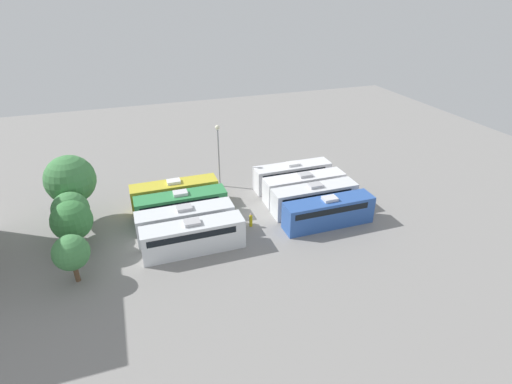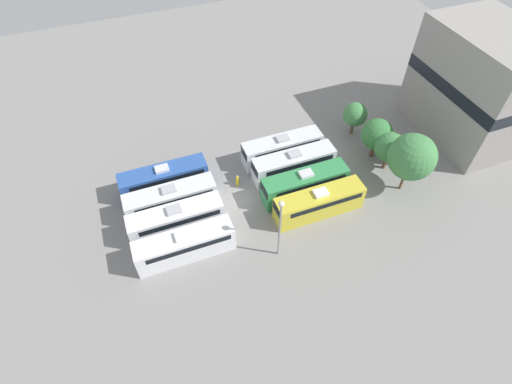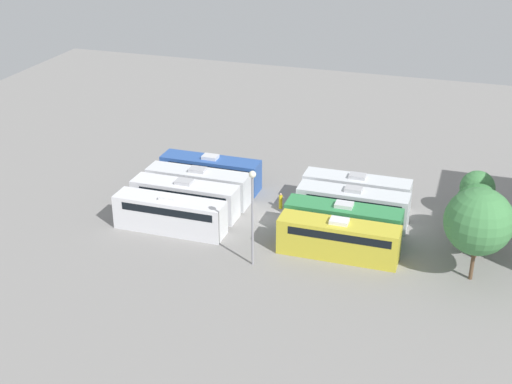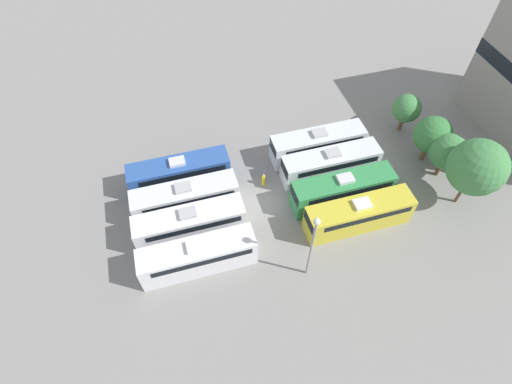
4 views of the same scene
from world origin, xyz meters
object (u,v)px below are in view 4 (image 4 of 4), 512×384
Objects in this scene: bus_6 at (343,189)px; tree_1 at (433,135)px; tree_2 at (448,152)px; tree_3 at (477,167)px; bus_4 at (318,144)px; bus_0 at (180,172)px; light_pole at (313,240)px; tree_0 at (407,109)px; bus_1 at (186,198)px; bus_3 at (198,256)px; bus_7 at (359,214)px; bus_5 at (331,164)px; bus_2 at (190,223)px; worker_person at (263,180)px.

tree_1 reaches higher than bus_6.
tree_3 is (3.84, -0.09, 1.77)m from tree_2.
bus_4 is 13.40m from tree_2.
bus_0 and bus_6 have the same top height.
light_pole is 23.10m from tree_0.
light_pole reaches higher than tree_2.
bus_0 is at bearing -146.19° from light_pole.
bus_1 is 27.31m from tree_2.
tree_0 is (-7.92, 11.15, 1.44)m from bus_6.
bus_3 is 1.00× the size of bus_4.
bus_3 is 15.84m from bus_7.
bus_0 is at bearing -113.62° from bus_6.
bus_0 and bus_3 have the same top height.
tree_0 is 0.85× the size of tree_1.
bus_0 and bus_7 have the same top height.
tree_2 is (3.23, 11.41, 1.79)m from bus_5.
light_pole is at bearing -68.08° from tree_2.
bus_2 is at bearing -0.58° from bus_0.
worker_person is at bearing -101.69° from tree_2.
bus_0 is 16.98m from light_pole.
bus_0 is 8.86m from worker_person.
bus_0 is at bearing -98.35° from tree_1.
bus_5 is 12.97m from light_pole.
tree_0 is 7.62m from tree_2.
bus_6 is (0.18, 15.62, 0.00)m from bus_2.
tree_1 is at bearing 104.21° from bus_6.
bus_7 is (3.44, 15.88, 0.00)m from bus_2.
bus_0 is 1.00× the size of bus_3.
bus_2 is 27.25m from tree_2.
tree_1 is (-6.32, 26.87, 1.88)m from bus_3.
tree_3 is (3.69, 27.10, 3.56)m from bus_2.
bus_2 and bus_6 have the same top height.
bus_0 is at bearing -110.90° from tree_3.
bus_4 is 1.91× the size of tree_2.
worker_person is 0.30× the size of tree_2.
tree_3 is (-3.39, 17.85, -0.47)m from light_pole.
tree_3 is at bearing 58.02° from bus_5.
worker_person is at bearing -94.13° from tree_1.
tree_2 is at bearing 178.59° from tree_3.
bus_4 is 1.30× the size of tree_3.
light_pole is at bearing -32.00° from bus_5.
worker_person is (2.52, -7.08, -1.02)m from bus_4.
bus_6 is (3.55, -0.16, 0.00)m from bus_5.
bus_1 is 15.83m from bus_4.
tree_2 is at bearing 78.31° from worker_person.
bus_2 is at bearing -97.76° from tree_3.
tree_2 reaches higher than bus_7.
bus_1 is 3.11m from bus_2.
bus_3 is 27.46m from tree_2.
bus_2 is 1.00× the size of bus_7.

